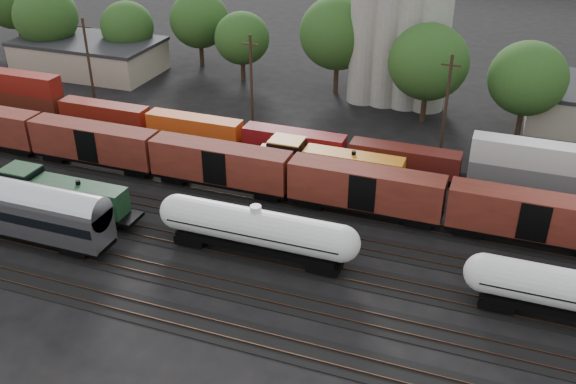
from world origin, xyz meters
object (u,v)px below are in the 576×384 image
(grain_silo, at_px, (399,24))
(green_locomotive, at_px, (57,193))
(tank_car_a, at_px, (256,229))
(orange_locomotive, at_px, (326,164))

(grain_silo, bearing_deg, green_locomotive, -120.90)
(tank_car_a, distance_m, grain_silo, 41.99)
(orange_locomotive, xyz_separation_m, grain_silo, (1.80, 26.00, 8.75))
(green_locomotive, distance_m, grain_silo, 48.59)
(green_locomotive, distance_m, tank_car_a, 21.03)
(tank_car_a, height_order, orange_locomotive, tank_car_a)
(green_locomotive, height_order, tank_car_a, tank_car_a)
(grain_silo, bearing_deg, orange_locomotive, -93.96)
(green_locomotive, xyz_separation_m, grain_silo, (24.54, 41.00, 8.83))
(green_locomotive, bearing_deg, orange_locomotive, 33.41)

